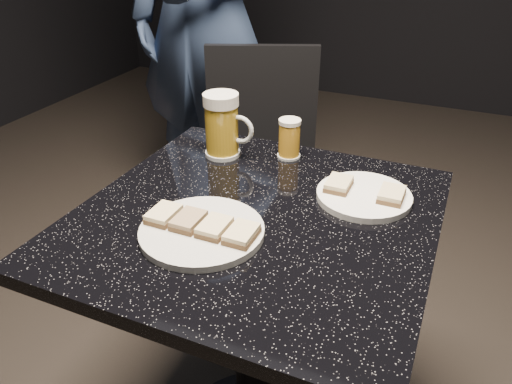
# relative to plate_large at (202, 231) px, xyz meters

# --- Properties ---
(plate_large) EXTENTS (0.24, 0.24, 0.01)m
(plate_large) POSITION_rel_plate_large_xyz_m (0.00, 0.00, 0.00)
(plate_large) COLOR silver
(plate_large) RESTS_ON table
(plate_small) EXTENTS (0.20, 0.20, 0.01)m
(plate_small) POSITION_rel_plate_large_xyz_m (0.25, 0.25, 0.00)
(plate_small) COLOR white
(plate_small) RESTS_ON table
(patron) EXTENTS (0.71, 0.49, 1.86)m
(patron) POSITION_rel_plate_large_xyz_m (-0.57, 1.08, 0.17)
(patron) COLOR navy
(patron) RESTS_ON floor
(table) EXTENTS (0.70, 0.70, 0.75)m
(table) POSITION_rel_plate_large_xyz_m (0.06, 0.11, -0.25)
(table) COLOR black
(table) RESTS_ON floor
(beer_mug) EXTENTS (0.13, 0.09, 0.16)m
(beer_mug) POSITION_rel_plate_large_xyz_m (-0.12, 0.33, 0.07)
(beer_mug) COLOR silver
(beer_mug) RESTS_ON table
(beer_tumbler) EXTENTS (0.06, 0.06, 0.10)m
(beer_tumbler) POSITION_rel_plate_large_xyz_m (0.03, 0.38, 0.04)
(beer_tumbler) COLOR silver
(beer_tumbler) RESTS_ON table
(chair) EXTENTS (0.53, 0.53, 0.87)m
(chair) POSITION_rel_plate_large_xyz_m (-0.23, 0.84, -0.26)
(chair) COLOR black
(chair) RESTS_ON floor
(canapes_on_plate_large) EXTENTS (0.22, 0.07, 0.02)m
(canapes_on_plate_large) POSITION_rel_plate_large_xyz_m (0.00, 0.00, 0.02)
(canapes_on_plate_large) COLOR #4C3521
(canapes_on_plate_large) RESTS_ON plate_large
(canapes_on_plate_small) EXTENTS (0.16, 0.07, 0.02)m
(canapes_on_plate_small) POSITION_rel_plate_large_xyz_m (0.25, 0.25, 0.02)
(canapes_on_plate_small) COLOR #4C3521
(canapes_on_plate_small) RESTS_ON plate_small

